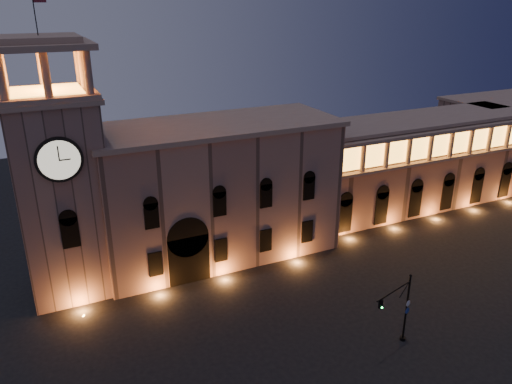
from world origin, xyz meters
TOP-DOWN VIEW (x-y plane):
  - ground at (0.00, 0.00)m, footprint 160.00×160.00m
  - government_building at (-2.08, 21.93)m, footprint 30.80×12.80m
  - clock_tower at (-20.50, 20.98)m, footprint 9.80×9.80m
  - colonnade_wing at (32.00, 23.92)m, footprint 40.60×11.50m
  - secondary_building at (58.00, 30.00)m, footprint 20.00×12.00m
  - traffic_light at (6.95, -3.52)m, footprint 5.29×1.80m

SIDE VIEW (x-z plane):
  - ground at x=0.00m, z-range 0.00..0.00m
  - traffic_light at x=6.95m, z-range 0.19..7.70m
  - secondary_building at x=58.00m, z-range 0.00..14.00m
  - colonnade_wing at x=32.00m, z-range 0.08..14.58m
  - government_building at x=-2.08m, z-range -0.03..17.57m
  - clock_tower at x=-20.50m, z-range -3.70..28.70m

